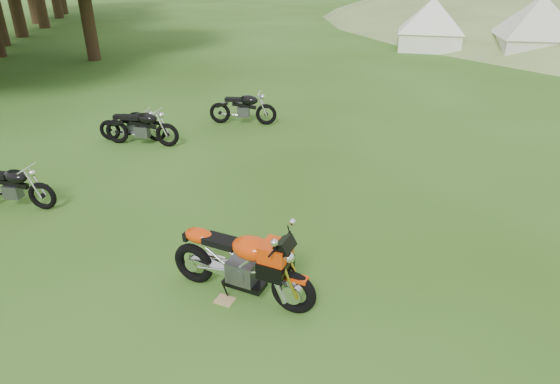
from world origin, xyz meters
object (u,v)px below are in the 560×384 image
at_px(vintage_moto_c, 132,124).
at_px(vintage_moto_d, 243,107).
at_px(vintage_moto_a, 10,185).
at_px(tent_mid, 537,27).
at_px(tent_left, 431,23).
at_px(vintage_moto_b, 141,126).
at_px(plywood_board, 225,300).
at_px(sport_motorcycle, 241,258).

distance_m(vintage_moto_c, vintage_moto_d, 2.93).
relative_size(vintage_moto_a, tent_mid, 0.53).
xyz_separation_m(vintage_moto_c, tent_left, (4.64, 16.81, 0.83)).
relative_size(vintage_moto_b, tent_mid, 0.58).
bearing_deg(vintage_moto_d, vintage_moto_a, -121.78).
distance_m(vintage_moto_b, vintage_moto_d, 2.83).
distance_m(vintage_moto_a, vintage_moto_d, 6.13).
bearing_deg(vintage_moto_a, plywood_board, -23.78).
relative_size(vintage_moto_b, tent_left, 0.62).
distance_m(sport_motorcycle, plywood_board, 0.64).
distance_m(vintage_moto_b, vintage_moto_c, 0.43).
bearing_deg(vintage_moto_b, vintage_moto_a, -104.96).
height_order(sport_motorcycle, plywood_board, sport_motorcycle).
xyz_separation_m(sport_motorcycle, vintage_moto_c, (-5.30, 4.20, -0.17)).
xyz_separation_m(plywood_board, tent_left, (-0.50, 21.20, 1.25)).
distance_m(vintage_moto_a, vintage_moto_b, 3.52).
height_order(sport_motorcycle, vintage_moto_b, sport_motorcycle).
height_order(sport_motorcycle, tent_mid, tent_mid).
height_order(vintage_moto_a, vintage_moto_d, vintage_moto_d).
relative_size(plywood_board, vintage_moto_c, 0.15).
xyz_separation_m(vintage_moto_c, tent_mid, (9.31, 16.45, 0.91)).
height_order(vintage_moto_b, tent_left, tent_left).
height_order(vintage_moto_a, tent_mid, tent_mid).
relative_size(vintage_moto_c, tent_left, 0.56).
height_order(vintage_moto_a, vintage_moto_c, vintage_moto_a).
height_order(sport_motorcycle, vintage_moto_a, sport_motorcycle).
bearing_deg(sport_motorcycle, vintage_moto_d, 118.89).
bearing_deg(vintage_moto_c, tent_mid, 39.41).
bearing_deg(sport_motorcycle, vintage_moto_b, 141.21).
bearing_deg(plywood_board, vintage_moto_c, 139.49).
bearing_deg(vintage_moto_d, sport_motorcycle, -79.74).
bearing_deg(vintage_moto_b, vintage_moto_d, 45.16).
distance_m(vintage_moto_c, tent_mid, 18.92).
height_order(vintage_moto_a, tent_left, tent_left).
bearing_deg(tent_left, vintage_moto_c, -114.90).
bearing_deg(plywood_board, vintage_moto_d, 116.33).
bearing_deg(vintage_moto_d, plywood_board, -81.48).
relative_size(vintage_moto_b, vintage_moto_d, 1.01).
bearing_deg(tent_left, tent_mid, -13.85).
bearing_deg(vintage_moto_b, tent_mid, 47.52).
bearing_deg(tent_mid, tent_left, 161.56).
bearing_deg(vintage_moto_c, sport_motorcycle, -59.50).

